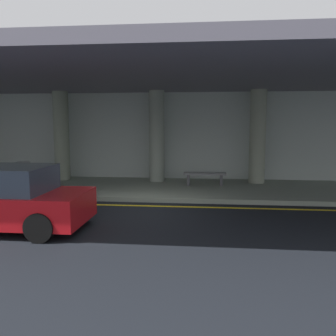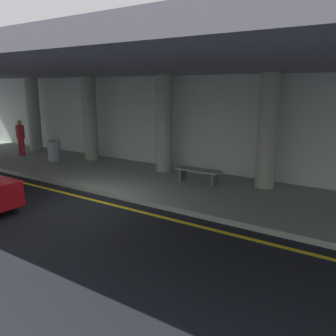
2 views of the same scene
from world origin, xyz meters
The scene contains 11 objects.
ground_plane centered at (0.00, 0.00, 0.00)m, with size 60.00×60.00×0.00m, color black.
sidewalk centered at (0.00, 3.10, 0.07)m, with size 26.00×4.20×0.15m, color gray.
lane_stripe_yellow centered at (0.00, 0.52, 0.00)m, with size 26.00×0.14×0.01m, color yellow.
support_column_left_mid centered at (-4.00, 4.35, 1.97)m, with size 0.63×0.63×3.65m, color gray.
support_column_center centered at (0.00, 4.35, 1.97)m, with size 0.63×0.63×3.65m, color gray.
support_column_right_mid centered at (4.00, 4.35, 1.97)m, with size 0.63×0.63×3.65m, color gray.
ceiling_overhang centered at (0.00, 2.60, 3.95)m, with size 28.00×13.20×0.30m, color slate.
terminal_back_wall centered at (0.00, 5.35, 1.90)m, with size 26.00×0.30×3.80m, color #ACB8B2.
car_red centered at (-2.83, -2.15, 0.71)m, with size 4.10×1.92×1.50m.
bench_metal centered at (1.95, 3.55, 0.50)m, with size 1.60×0.50×0.48m.
trash_bin_steel centered at (-5.16, 3.23, 0.57)m, with size 0.56×0.56×0.85m, color gray.
Camera 1 is at (1.93, -9.94, 2.49)m, focal length 38.02 mm.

